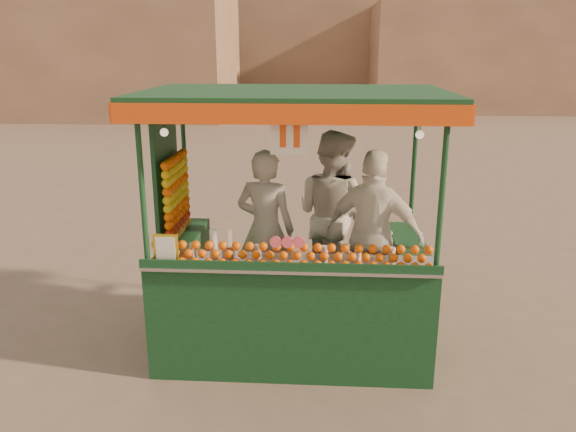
# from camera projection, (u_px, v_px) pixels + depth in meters

# --- Properties ---
(ground) EXTENTS (90.00, 90.00, 0.00)m
(ground) POSITION_uv_depth(u_px,v_px,m) (308.00, 348.00, 5.79)
(ground) COLOR brown
(ground) RESTS_ON ground
(building_left) EXTENTS (10.00, 6.00, 6.00)m
(building_left) POSITION_uv_depth(u_px,v_px,m) (115.00, 46.00, 24.60)
(building_left) COLOR #A37B5D
(building_left) RESTS_ON ground
(building_right) EXTENTS (9.00, 6.00, 5.00)m
(building_right) POSITION_uv_depth(u_px,v_px,m) (466.00, 57.00, 27.61)
(building_right) COLOR #A37B5D
(building_right) RESTS_ON ground
(building_center) EXTENTS (14.00, 7.00, 7.00)m
(building_center) POSITION_uv_depth(u_px,v_px,m) (289.00, 38.00, 33.60)
(building_center) COLOR #A37B5D
(building_center) RESTS_ON ground
(juice_cart) EXTENTS (2.84, 1.84, 2.58)m
(juice_cart) POSITION_uv_depth(u_px,v_px,m) (286.00, 271.00, 5.57)
(juice_cart) COLOR #0E3519
(juice_cart) RESTS_ON ground
(vendor_left) EXTENTS (0.68, 0.52, 1.68)m
(vendor_left) POSITION_uv_depth(u_px,v_px,m) (266.00, 229.00, 5.88)
(vendor_left) COLOR beige
(vendor_left) RESTS_ON ground
(vendor_middle) EXTENTS (1.13, 1.10, 1.83)m
(vendor_middle) POSITION_uv_depth(u_px,v_px,m) (333.00, 215.00, 6.12)
(vendor_middle) COLOR beige
(vendor_middle) RESTS_ON ground
(vendor_right) EXTENTS (1.09, 0.75, 1.72)m
(vendor_right) POSITION_uv_depth(u_px,v_px,m) (374.00, 235.00, 5.63)
(vendor_right) COLOR white
(vendor_right) RESTS_ON ground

